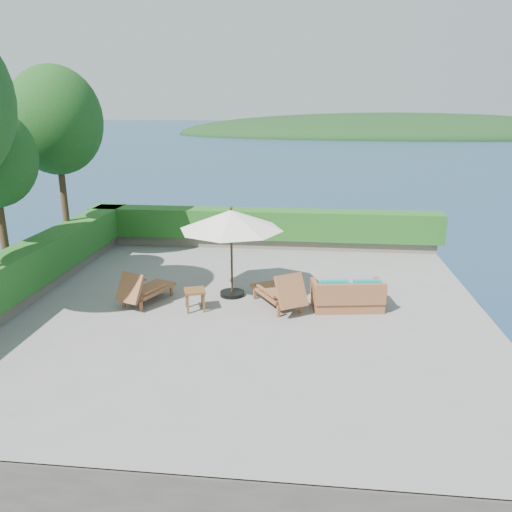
# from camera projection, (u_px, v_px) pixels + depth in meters

# --- Properties ---
(ground) EXTENTS (12.00, 12.00, 0.00)m
(ground) POSITION_uv_depth(u_px,v_px,m) (241.00, 307.00, 12.51)
(ground) COLOR gray
(ground) RESTS_ON ground
(foundation) EXTENTS (12.00, 12.00, 3.00)m
(foundation) POSITION_uv_depth(u_px,v_px,m) (241.00, 362.00, 12.96)
(foundation) COLOR #5B5348
(foundation) RESTS_ON ocean
(ocean) EXTENTS (600.00, 600.00, 0.00)m
(ocean) POSITION_uv_depth(u_px,v_px,m) (242.00, 410.00, 13.37)
(ocean) COLOR #162A47
(ocean) RESTS_ON ground
(offshore_island) EXTENTS (126.00, 57.60, 12.60)m
(offshore_island) POSITION_uv_depth(u_px,v_px,m) (392.00, 135.00, 144.16)
(offshore_island) COLOR black
(offshore_island) RESTS_ON ocean
(planter_wall_far) EXTENTS (12.00, 0.60, 0.36)m
(planter_wall_far) POSITION_uv_depth(u_px,v_px,m) (262.00, 242.00, 17.80)
(planter_wall_far) COLOR #655C50
(planter_wall_far) RESTS_ON ground
(planter_wall_left) EXTENTS (0.60, 12.00, 0.36)m
(planter_wall_left) POSITION_uv_depth(u_px,v_px,m) (29.00, 291.00, 13.04)
(planter_wall_left) COLOR #655C50
(planter_wall_left) RESTS_ON ground
(hedge_far) EXTENTS (12.40, 0.90, 1.00)m
(hedge_far) POSITION_uv_depth(u_px,v_px,m) (262.00, 224.00, 17.60)
(hedge_far) COLOR #1B4413
(hedge_far) RESTS_ON planter_wall_far
(hedge_left) EXTENTS (0.90, 12.40, 1.00)m
(hedge_left) POSITION_uv_depth(u_px,v_px,m) (25.00, 267.00, 12.84)
(hedge_left) COLOR #1B4413
(hedge_left) RESTS_ON planter_wall_left
(tree_far) EXTENTS (2.80, 2.80, 6.03)m
(tree_far) POSITION_uv_depth(u_px,v_px,m) (55.00, 121.00, 14.91)
(tree_far) COLOR #44301A
(tree_far) RESTS_ON ground
(patio_umbrella) EXTENTS (2.78, 2.78, 2.40)m
(patio_umbrella) POSITION_uv_depth(u_px,v_px,m) (231.00, 221.00, 12.68)
(patio_umbrella) COLOR black
(patio_umbrella) RESTS_ON ground
(lounge_left) EXTENTS (1.21, 1.73, 0.93)m
(lounge_left) POSITION_uv_depth(u_px,v_px,m) (144.00, 289.00, 12.62)
(lounge_left) COLOR #905A34
(lounge_left) RESTS_ON ground
(lounge_right) EXTENTS (1.54, 1.87, 1.01)m
(lounge_right) POSITION_uv_depth(u_px,v_px,m) (280.00, 292.00, 12.32)
(lounge_right) COLOR #905A34
(lounge_right) RESTS_ON ground
(side_table) EXTENTS (0.63, 0.63, 0.53)m
(side_table) POSITION_uv_depth(u_px,v_px,m) (195.00, 293.00, 12.19)
(side_table) COLOR brown
(side_table) RESTS_ON ground
(wicker_loveseat) EXTENTS (1.83, 1.12, 0.84)m
(wicker_loveseat) POSITION_uv_depth(u_px,v_px,m) (348.00, 297.00, 12.27)
(wicker_loveseat) COLOR #905A34
(wicker_loveseat) RESTS_ON ground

